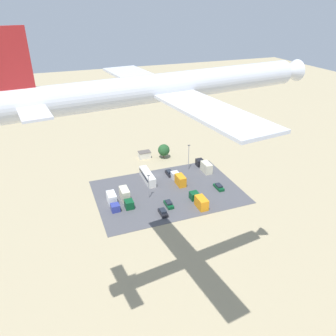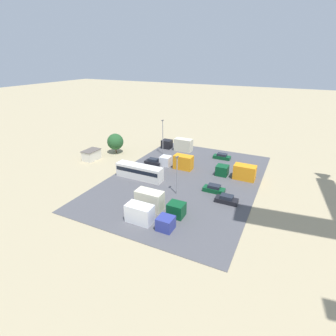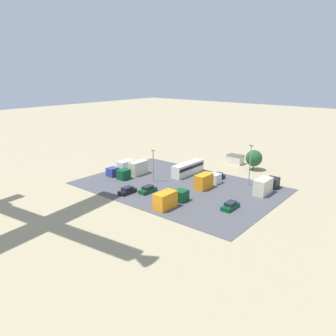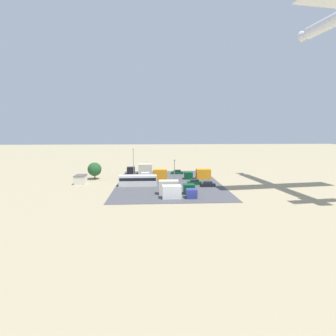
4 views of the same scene
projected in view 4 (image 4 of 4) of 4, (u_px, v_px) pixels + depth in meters
The scene contains 16 objects.
ground_plane at pixel (131, 183), 79.09m from camera, with size 400.00×400.00×0.00m, color tan.
parking_lot_surface at pixel (169, 183), 79.69m from camera, with size 44.77×30.80×0.08m.
shed_building at pixel (81, 179), 78.55m from camera, with size 4.59×3.12×2.62m.
bus at pixel (138, 180), 75.14m from camera, with size 2.54×10.79×3.10m.
parked_car_0 at pixel (208, 184), 74.57m from camera, with size 1.82×4.11×1.51m.
parked_car_1 at pixel (195, 182), 77.36m from camera, with size 1.81×4.26×1.51m.
parked_car_2 at pixel (136, 178), 83.40m from camera, with size 1.82×4.25×1.59m.
parked_car_3 at pixel (177, 172), 95.50m from camera, with size 1.86×4.42×1.44m.
parked_truck_0 at pixel (156, 175), 84.51m from camera, with size 2.42×8.19×3.34m.
parked_truck_1 at pixel (199, 174), 85.86m from camera, with size 2.52×8.57×3.24m.
parked_truck_2 at pixel (177, 192), 61.90m from camera, with size 2.42×8.15×3.05m.
parked_truck_3 at pixel (141, 169), 96.05m from camera, with size 2.45×9.12×3.47m.
parked_truck_4 at pixel (174, 188), 65.90m from camera, with size 2.39×8.97×3.47m.
tree_near_shed at pixel (95, 169), 85.23m from camera, with size 4.43×4.43×5.52m.
light_pole_lot_centre at pixel (174, 172), 72.49m from camera, with size 0.90×0.28×7.83m.
light_pole_lot_edge at pixel (133, 161), 90.25m from camera, with size 0.90×0.28×9.53m.
Camera 4 is at (78.01, 7.17, 16.38)m, focal length 28.00 mm.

